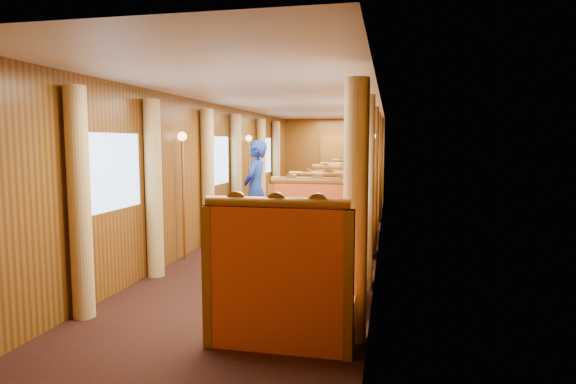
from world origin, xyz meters
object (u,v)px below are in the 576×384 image
(rose_vase_far, at_px, (353,177))
(banquette_far_fwd, at_px, (348,202))
(teapot_back, at_px, (293,232))
(teapot_right, at_px, (301,236))
(banquette_near_fwd, at_px, (281,298))
(rose_vase_mid, at_px, (337,191))
(banquette_mid_aft, at_px, (342,211))
(banquette_mid_fwd, at_px, (329,229))
(banquette_near_aft, at_px, (315,249))
(table_near, at_px, (301,273))
(table_mid, at_px, (336,221))
(fruit_plate, at_px, (325,241))
(teapot_left, at_px, (283,235))
(banquette_far_aft, at_px, (354,193))
(table_far, at_px, (352,199))
(passenger, at_px, (341,197))
(tea_tray, at_px, (291,238))
(steward, at_px, (256,190))

(rose_vase_far, bearing_deg, banquette_far_fwd, -91.83)
(banquette_far_fwd, bearing_deg, teapot_back, -91.10)
(teapot_right, bearing_deg, teapot_back, 132.97)
(banquette_near_fwd, distance_m, rose_vase_mid, 4.54)
(banquette_mid_aft, bearing_deg, banquette_mid_fwd, -90.00)
(teapot_back, bearing_deg, banquette_near_aft, 63.68)
(table_near, xyz_separation_m, banquette_mid_aft, (0.00, 4.51, 0.05))
(rose_vase_mid, bearing_deg, table_mid, 107.75)
(banquette_mid_aft, distance_m, fruit_plate, 4.65)
(banquette_mid_aft, bearing_deg, teapot_left, -92.13)
(table_mid, relative_size, teapot_left, 6.17)
(banquette_mid_fwd, relative_size, rose_vase_mid, 3.72)
(teapot_back, height_order, rose_vase_mid, rose_vase_mid)
(banquette_near_aft, xyz_separation_m, teapot_left, (-0.17, -1.15, 0.40))
(rose_vase_far, bearing_deg, table_mid, -90.54)
(teapot_back, height_order, fruit_plate, teapot_back)
(banquette_near_fwd, height_order, table_mid, banquette_near_fwd)
(table_mid, relative_size, banquette_mid_aft, 0.78)
(banquette_mid_aft, height_order, banquette_far_aft, same)
(table_near, distance_m, banquette_mid_aft, 4.51)
(banquette_mid_fwd, bearing_deg, banquette_mid_aft, 90.00)
(banquette_near_aft, bearing_deg, table_far, 90.00)
(teapot_right, bearing_deg, teapot_left, -163.95)
(banquette_near_aft, height_order, teapot_left, banquette_near_aft)
(banquette_mid_fwd, distance_m, banquette_mid_aft, 2.03)
(banquette_near_fwd, height_order, banquette_mid_aft, same)
(table_mid, distance_m, banquette_mid_aft, 1.02)
(banquette_far_aft, relative_size, teapot_left, 7.87)
(table_near, relative_size, fruit_plate, 4.41)
(banquette_far_aft, xyz_separation_m, teapot_back, (-0.11, -7.93, 0.39))
(table_near, distance_m, fruit_plate, 0.49)
(table_mid, height_order, teapot_left, teapot_left)
(banquette_near_aft, xyz_separation_m, table_far, (0.00, 5.99, -0.05))
(rose_vase_far, bearing_deg, banquette_mid_fwd, -90.42)
(table_near, xyz_separation_m, banquette_near_aft, (0.00, 1.01, 0.05))
(passenger, bearing_deg, teapot_right, -89.74)
(banquette_near_fwd, distance_m, banquette_near_aft, 2.03)
(banquette_near_aft, bearing_deg, table_near, -90.00)
(banquette_far_aft, distance_m, tea_tray, 8.05)
(tea_tray, xyz_separation_m, rose_vase_mid, (0.11, 3.52, 0.17))
(banquette_far_aft, height_order, tea_tray, banquette_far_aft)
(teapot_right, distance_m, steward, 3.93)
(banquette_near_fwd, xyz_separation_m, banquette_mid_fwd, (0.00, 3.50, 0.00))
(table_far, xyz_separation_m, passenger, (-0.00, -2.76, 0.37))
(banquette_near_aft, bearing_deg, banquette_mid_aft, 90.00)
(banquette_near_fwd, distance_m, banquette_mid_aft, 5.53)
(table_mid, xyz_separation_m, banquette_far_fwd, (0.00, 2.49, 0.05))
(banquette_mid_fwd, bearing_deg, fruit_plate, -83.94)
(banquette_far_fwd, bearing_deg, teapot_left, -91.62)
(table_far, xyz_separation_m, banquette_far_fwd, (0.00, -1.01, 0.05))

